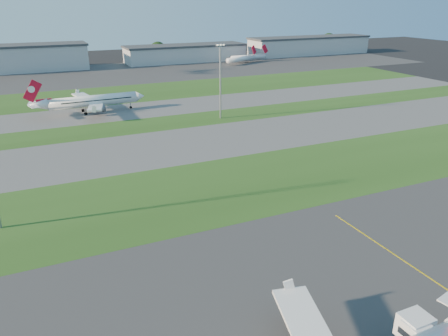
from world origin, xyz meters
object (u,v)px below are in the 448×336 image
mini_jet_far (249,57)px  light_mast_centre (220,76)px  mini_jet_near (241,59)px  airliner_taxiing (92,101)px

mini_jet_far → light_mast_centre: 149.23m
mini_jet_near → mini_jet_far: size_ratio=0.94×
mini_jet_near → light_mast_centre: size_ratio=1.05×
airliner_taxiing → mini_jet_near: size_ratio=1.47×
airliner_taxiing → mini_jet_far: airliner_taxiing is taller
airliner_taxiing → mini_jet_near: bearing=-141.8°
airliner_taxiing → light_mast_centre: 49.55m
mini_jet_near → mini_jet_far: (8.38, 5.82, 0.00)m
mini_jet_near → mini_jet_far: same height
mini_jet_near → airliner_taxiing: bearing=-162.3°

